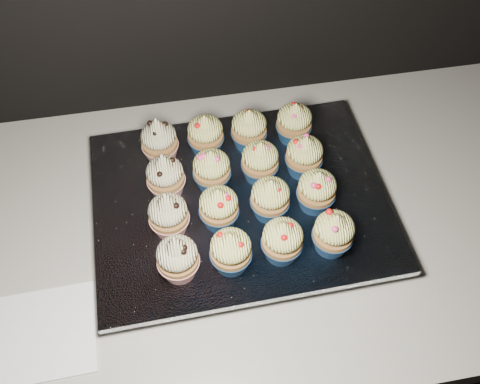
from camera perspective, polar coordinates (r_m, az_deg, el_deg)
The scene contains 21 objects.
cabinet at distance 1.32m, azimuth -5.61°, elevation -14.98°, with size 2.40×0.60×0.86m, color black.
worktop at distance 0.92m, azimuth -7.83°, elevation -4.62°, with size 2.44×0.64×0.04m, color beige.
napkin at distance 0.86m, azimuth -19.96°, elevation -13.99°, with size 0.14×0.14×0.00m, color white.
baking_tray at distance 0.91m, azimuth 0.00°, elevation -1.46°, with size 0.45×0.34×0.02m, color black.
foil_lining at distance 0.89m, azimuth 0.00°, elevation -0.84°, with size 0.48×0.38×0.01m, color silver.
cupcake_0 at distance 0.79m, azimuth -6.67°, elevation -6.97°, with size 0.06×0.06×0.10m.
cupcake_1 at distance 0.79m, azimuth -0.99°, elevation -6.30°, with size 0.06×0.06×0.08m.
cupcake_2 at distance 0.80m, azimuth 4.53°, elevation -5.16°, with size 0.06×0.06×0.08m.
cupcake_3 at distance 0.82m, azimuth 9.92°, elevation -4.31°, with size 0.06×0.06×0.08m.
cupcake_4 at distance 0.83m, azimuth -7.64°, elevation -2.39°, with size 0.06×0.06×0.10m.
cupcake_5 at distance 0.83m, azimuth -2.27°, elevation -1.67°, with size 0.06×0.06×0.08m.
cupcake_6 at distance 0.84m, azimuth 3.23°, elevation -0.69°, with size 0.06×0.06×0.08m.
cupcake_7 at distance 0.86m, azimuth 8.17°, elevation 0.16°, with size 0.06×0.06×0.08m.
cupcake_8 at distance 0.87m, azimuth -7.96°, elevation 1.68°, with size 0.06×0.06×0.10m.
cupcake_9 at distance 0.88m, azimuth -3.04°, elevation 2.39°, with size 0.06×0.06×0.08m.
cupcake_10 at distance 0.89m, azimuth 2.14°, elevation 3.29°, with size 0.06×0.06×0.08m.
cupcake_11 at distance 0.90m, azimuth 6.86°, elevation 3.87°, with size 0.06×0.06×0.08m.
cupcake_12 at distance 0.93m, azimuth -8.60°, elevation 5.42°, with size 0.06×0.06×0.10m.
cupcake_13 at distance 0.93m, azimuth -3.70°, elevation 6.11°, with size 0.06×0.06×0.08m.
cupcake_14 at distance 0.94m, azimuth 0.97°, elevation 6.70°, with size 0.06×0.06×0.08m.
cupcake_15 at distance 0.95m, azimuth 5.79°, elevation 7.35°, with size 0.06×0.06×0.08m.
Camera 1 is at (0.04, 1.21, 1.65)m, focal length 40.00 mm.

